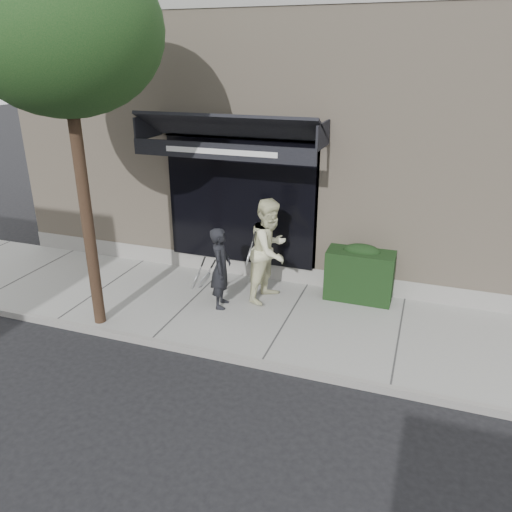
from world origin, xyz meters
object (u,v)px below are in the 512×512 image
at_px(street_tree, 62,30).
at_px(pedestrian_front, 221,268).
at_px(hedge, 360,273).
at_px(pedestrian_back, 270,250).

xyz_separation_m(street_tree, pedestrian_front, (1.85, 1.30, -4.07)).
xyz_separation_m(hedge, pedestrian_front, (-2.45, -1.25, 0.25)).
relative_size(hedge, street_tree, 0.21).
height_order(hedge, pedestrian_back, pedestrian_back).
relative_size(hedge, pedestrian_front, 0.82).
distance_m(hedge, street_tree, 6.61).
distance_m(street_tree, pedestrian_front, 4.66).
xyz_separation_m(street_tree, pedestrian_back, (2.63, 1.94, -3.83)).
relative_size(street_tree, pedestrian_back, 3.06).
bearing_deg(street_tree, pedestrian_back, 36.38).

